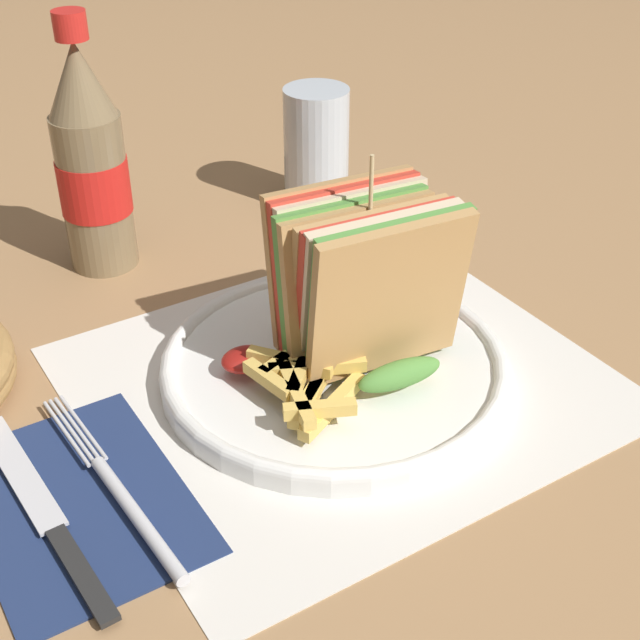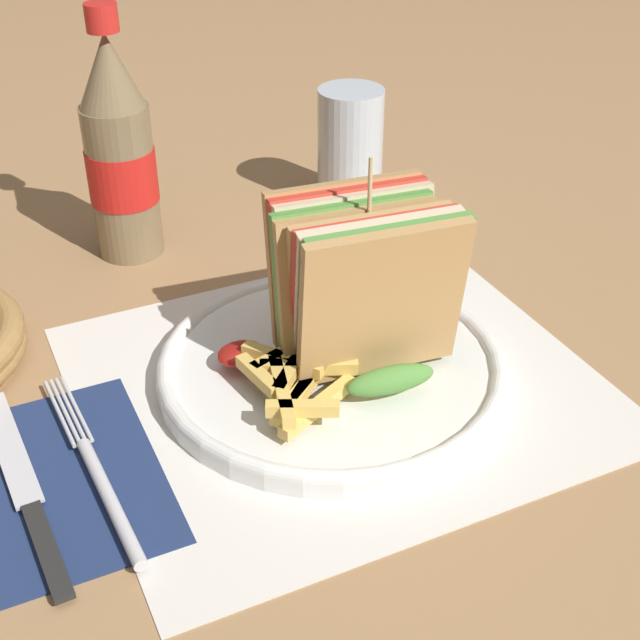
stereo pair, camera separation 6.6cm
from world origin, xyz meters
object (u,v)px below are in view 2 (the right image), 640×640
at_px(club_sandwich, 362,287).
at_px(knife, 24,487).
at_px(coke_bottle_near, 120,154).
at_px(plate_main, 331,367).
at_px(fork, 101,480).
at_px(glass_near, 350,156).

height_order(club_sandwich, knife, club_sandwich).
bearing_deg(coke_bottle_near, knife, -117.31).
relative_size(plate_main, fork, 1.31).
bearing_deg(club_sandwich, knife, -174.84).
xyz_separation_m(plate_main, coke_bottle_near, (-0.08, 0.26, 0.09)).
height_order(coke_bottle_near, glass_near, coke_bottle_near).
xyz_separation_m(knife, glass_near, (0.38, 0.29, 0.05)).
distance_m(plate_main, coke_bottle_near, 0.28).
xyz_separation_m(plate_main, club_sandwich, (0.02, -0.00, 0.07)).
bearing_deg(glass_near, plate_main, -119.36).
xyz_separation_m(knife, coke_bottle_near, (0.15, 0.28, 0.09)).
xyz_separation_m(coke_bottle_near, glass_near, (0.23, 0.00, -0.05)).
xyz_separation_m(club_sandwich, knife, (-0.25, -0.02, -0.07)).
distance_m(knife, glass_near, 0.48).
height_order(plate_main, fork, plate_main).
distance_m(club_sandwich, knife, 0.26).
xyz_separation_m(fork, coke_bottle_near, (0.10, 0.30, 0.09)).
distance_m(fork, knife, 0.05).
bearing_deg(plate_main, fork, -166.53).
relative_size(club_sandwich, glass_near, 1.31).
bearing_deg(club_sandwich, coke_bottle_near, 111.70).
xyz_separation_m(club_sandwich, coke_bottle_near, (-0.10, 0.26, 0.02)).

